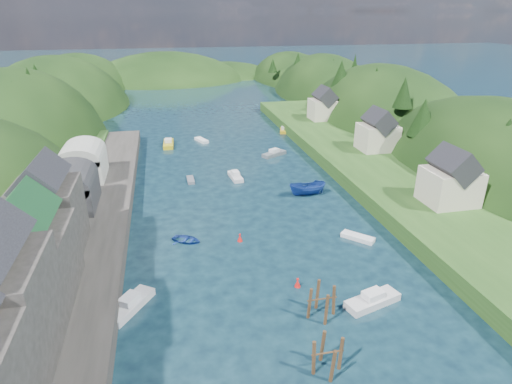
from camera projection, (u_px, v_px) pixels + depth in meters
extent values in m
plane|color=black|center=(232.00, 168.00, 82.80)|extent=(600.00, 600.00, 0.00)
ellipsoid|color=black|center=(26.00, 183.00, 100.02)|extent=(44.00, 75.56, 52.00)
ellipsoid|color=black|center=(61.00, 133.00, 138.44)|extent=(44.00, 75.56, 48.19)
ellipsoid|color=black|center=(81.00, 103.00, 175.60)|extent=(44.00, 75.56, 39.00)
ellipsoid|color=black|center=(490.00, 222.00, 78.47)|extent=(36.00, 75.56, 44.49)
ellipsoid|color=black|center=(379.00, 155.00, 117.39)|extent=(36.00, 75.56, 48.00)
ellipsoid|color=black|center=(324.00, 117.00, 155.83)|extent=(36.00, 75.56, 44.49)
ellipsoid|color=black|center=(291.00, 93.00, 193.04)|extent=(36.00, 75.56, 36.00)
ellipsoid|color=black|center=(167.00, 102.00, 192.69)|extent=(80.00, 60.00, 44.00)
ellipsoid|color=black|center=(226.00, 100.00, 207.96)|extent=(70.00, 56.00, 36.00)
cone|color=black|center=(14.00, 95.00, 84.16)|extent=(4.73, 4.73, 5.81)
cone|color=black|center=(30.00, 85.00, 91.12)|extent=(4.34, 4.34, 7.63)
cone|color=black|center=(52.00, 101.00, 100.46)|extent=(5.28, 5.28, 5.26)
cone|color=black|center=(36.00, 76.00, 112.21)|extent=(4.77, 4.77, 6.36)
cone|color=black|center=(71.00, 87.00, 118.10)|extent=(4.07, 4.07, 5.52)
cone|color=black|center=(61.00, 76.00, 128.96)|extent=(4.56, 4.56, 8.27)
cone|color=black|center=(71.00, 78.00, 139.16)|extent=(4.75, 4.75, 5.40)
cone|color=black|center=(76.00, 70.00, 149.99)|extent=(4.27, 4.27, 7.04)
cone|color=black|center=(507.00, 136.00, 64.64)|extent=(5.03, 5.03, 5.47)
cone|color=black|center=(423.00, 117.00, 78.38)|extent=(5.29, 5.29, 6.88)
cone|color=black|center=(404.00, 92.00, 87.62)|extent=(4.07, 4.07, 6.31)
cone|color=black|center=(404.00, 107.00, 96.45)|extent=(3.40, 3.40, 5.44)
cone|color=black|center=(375.00, 85.00, 105.77)|extent=(4.94, 4.94, 8.38)
cone|color=black|center=(341.00, 74.00, 113.36)|extent=(5.25, 5.25, 7.14)
cone|color=black|center=(354.00, 69.00, 123.88)|extent=(3.36, 3.36, 8.31)
cone|color=black|center=(333.00, 69.00, 139.07)|extent=(4.57, 4.57, 6.62)
cone|color=black|center=(317.00, 68.00, 151.59)|extent=(3.59, 3.59, 6.56)
cone|color=black|center=(298.00, 61.00, 154.22)|extent=(4.14, 4.14, 5.69)
cone|color=black|center=(273.00, 65.00, 167.86)|extent=(3.83, 3.83, 5.38)
cube|color=#2D2B28|center=(73.00, 258.00, 50.72)|extent=(12.00, 110.00, 2.00)
cube|color=#234719|center=(8.00, 263.00, 49.25)|extent=(12.00, 110.00, 2.50)
cube|color=#2D2B28|center=(29.00, 263.00, 41.37)|extent=(8.00, 9.00, 7.00)
cube|color=#1E592D|center=(19.00, 222.00, 39.63)|extent=(5.88, 9.36, 5.88)
cube|color=#2D2B28|center=(49.00, 218.00, 49.28)|extent=(7.00, 8.00, 8.00)
cube|color=black|center=(41.00, 179.00, 47.39)|extent=(5.15, 8.32, 5.15)
cube|color=#2D2D30|center=(70.00, 194.00, 60.85)|extent=(7.00, 9.00, 4.00)
cylinder|color=#2D2D30|center=(68.00, 181.00, 60.07)|extent=(7.00, 9.00, 7.00)
cube|color=#B2B2A8|center=(83.00, 166.00, 71.65)|extent=(7.00, 9.00, 4.00)
cylinder|color=#B2B2A8|center=(81.00, 155.00, 70.87)|extent=(7.00, 9.00, 7.00)
cube|color=#234719|center=(375.00, 170.00, 78.24)|extent=(16.00, 120.00, 2.40)
cube|color=beige|center=(449.00, 187.00, 60.99)|extent=(7.00, 6.00, 5.00)
cube|color=black|center=(454.00, 164.00, 59.69)|extent=(5.15, 6.24, 5.15)
cube|color=beige|center=(377.00, 137.00, 84.78)|extent=(7.00, 6.00, 5.00)
cube|color=black|center=(379.00, 121.00, 83.47)|extent=(5.15, 6.24, 5.15)
cube|color=beige|center=(324.00, 109.00, 108.87)|extent=(7.00, 6.00, 5.00)
cube|color=black|center=(325.00, 96.00, 107.56)|extent=(5.15, 6.24, 5.15)
cylinder|color=#382314|center=(340.00, 356.00, 35.83)|extent=(0.32, 0.32, 3.80)
cylinder|color=#382314|center=(322.00, 348.00, 36.66)|extent=(0.32, 0.32, 3.80)
cylinder|color=#382314|center=(314.00, 361.00, 35.37)|extent=(0.32, 0.32, 3.80)
cylinder|color=#382314|center=(332.00, 369.00, 34.54)|extent=(0.32, 0.32, 3.80)
cylinder|color=#382314|center=(328.00, 353.00, 35.36)|extent=(2.83, 0.16, 0.16)
cylinder|color=#382314|center=(334.00, 303.00, 42.33)|extent=(0.32, 0.32, 3.93)
cylinder|color=#382314|center=(317.00, 297.00, 43.22)|extent=(0.32, 0.32, 3.93)
cylinder|color=#382314|center=(309.00, 306.00, 41.84)|extent=(0.32, 0.32, 3.93)
cylinder|color=#382314|center=(326.00, 312.00, 40.95)|extent=(0.32, 0.32, 3.93)
cylinder|color=#382314|center=(322.00, 299.00, 41.84)|extent=(3.03, 0.16, 0.16)
cone|color=red|center=(298.00, 283.00, 46.92)|extent=(0.70, 0.70, 0.90)
sphere|color=red|center=(298.00, 279.00, 46.72)|extent=(0.30, 0.30, 0.30)
cone|color=red|center=(240.00, 238.00, 56.21)|extent=(0.70, 0.70, 0.90)
sphere|color=red|center=(240.00, 235.00, 56.02)|extent=(0.30, 0.30, 0.30)
imported|color=navy|center=(307.00, 189.00, 69.99)|extent=(6.53, 2.85, 2.46)
cube|color=silver|center=(358.00, 237.00, 56.76)|extent=(4.03, 4.17, 0.61)
cube|color=slate|center=(191.00, 180.00, 76.20)|extent=(1.24, 3.58, 0.50)
imported|color=navy|center=(187.00, 240.00, 56.19)|extent=(4.90, 4.55, 0.83)
cube|color=white|center=(201.00, 140.00, 99.43)|extent=(3.03, 4.81, 0.64)
cube|color=gold|center=(283.00, 131.00, 107.42)|extent=(2.81, 4.89, 0.65)
cube|color=silver|center=(283.00, 128.00, 107.14)|extent=(1.50, 1.87, 0.70)
cube|color=silver|center=(130.00, 305.00, 43.47)|extent=(5.00, 6.00, 0.83)
cube|color=silver|center=(129.00, 299.00, 43.15)|extent=(2.31, 2.49, 0.70)
cube|color=silver|center=(372.00, 301.00, 44.15)|extent=(6.39, 3.65, 0.85)
cube|color=silver|center=(373.00, 294.00, 43.83)|extent=(2.44, 1.95, 0.70)
cube|color=#575F64|center=(274.00, 154.00, 89.60)|extent=(5.72, 4.34, 0.78)
cube|color=silver|center=(274.00, 151.00, 89.30)|extent=(2.32, 2.08, 0.70)
cube|color=silver|center=(235.00, 177.00, 77.44)|extent=(2.17, 5.25, 0.72)
cube|color=silver|center=(235.00, 173.00, 77.15)|extent=(1.35, 1.89, 0.70)
cube|color=gold|center=(168.00, 144.00, 96.11)|extent=(2.49, 6.55, 0.90)
cube|color=silver|center=(168.00, 140.00, 95.78)|extent=(1.62, 2.34, 0.70)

